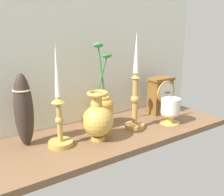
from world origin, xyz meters
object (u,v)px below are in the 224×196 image
Objects in this scene: pillar_candle_front at (170,109)px; candlestick_tall_center at (59,116)px; mantel_clock at (161,95)px; candlestick_tall_left at (135,97)px; brass_vase_bulbous at (98,119)px; tall_ceramic_vase at (24,110)px; brass_vase_jar at (102,108)px.

candlestick_tall_center is at bearing 172.62° from pillar_candle_front.
mantel_clock is at bearing 6.34° from candlestick_tall_center.
candlestick_tall_center is at bearing 176.45° from candlestick_tall_left.
brass_vase_bulbous is at bearing -12.80° from candlestick_tall_center.
candlestick_tall_left is 32.38cm from candlestick_tall_center.
candlestick_tall_left reaches higher than mantel_clock.
brass_vase_jar is at bearing 0.80° from tall_ceramic_vase.
tall_ceramic_vase is at bearing 155.77° from brass_vase_bulbous.
tall_ceramic_vase reaches higher than pillar_candle_front.
candlestick_tall_center is at bearing -173.66° from mantel_clock.
candlestick_tall_left is (-22.69, -8.10, 4.28)cm from mantel_clock.
pillar_candle_front is (34.84, -3.17, -1.53)cm from brass_vase_bulbous.
tall_ceramic_vase is at bearing 167.30° from candlestick_tall_left.
tall_ceramic_vase is (-58.38, 13.76, 6.66)cm from pillar_candle_front.
candlestick_tall_left is 43.07cm from tall_ceramic_vase.
brass_vase_jar is 29.72cm from pillar_candle_front.
brass_vase_bulbous is at bearing 174.81° from pillar_candle_front.
mantel_clock is 14.17cm from pillar_candle_front.
candlestick_tall_left is 3.15× the size of pillar_candle_front.
brass_vase_jar reaches higher than pillar_candle_front.
tall_ceramic_vase is (-64.71, 1.37, 3.99)cm from mantel_clock.
brass_vase_bulbous is 26.32cm from tall_ceramic_vase.
pillar_candle_front is 60.34cm from tall_ceramic_vase.
pillar_candle_front is at bearing -13.26° from tall_ceramic_vase.
candlestick_tall_left reaches higher than candlestick_tall_center.
mantel_clock is 0.50× the size of brass_vase_jar.
candlestick_tall_center reaches higher than mantel_clock.
brass_vase_bulbous is 0.71× the size of tall_ceramic_vase.
mantel_clock is 0.45× the size of candlestick_tall_left.
mantel_clock is 0.95× the size of brass_vase_bulbous.
mantel_clock is 0.68× the size of tall_ceramic_vase.
brass_vase_bulbous is (-18.48, -1.13, -5.42)cm from candlestick_tall_left.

